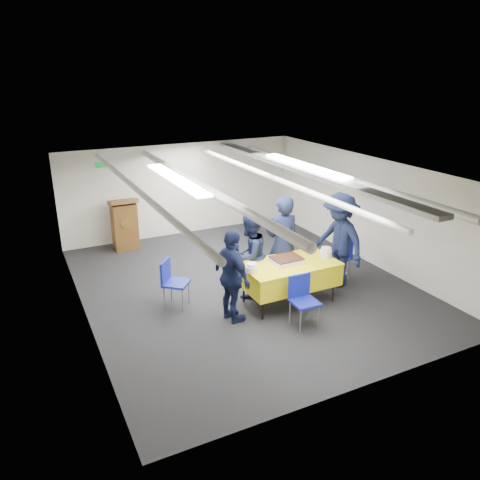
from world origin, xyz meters
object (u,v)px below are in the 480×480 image
chair_right (341,253)px  sailor_d (339,240)px  sheet_cake (286,260)px  sailor_b (249,256)px  chair_near (302,295)px  podium (125,224)px  sailor_a (282,244)px  sailor_c (232,276)px  chair_left (171,279)px  serving_table (289,274)px

chair_right → sailor_d: (-0.27, -0.23, 0.40)m
sheet_cake → sailor_b: sailor_b is taller
sheet_cake → chair_near: chair_near is taller
podium → sailor_a: (2.18, -3.48, 0.31)m
sailor_a → sailor_d: size_ratio=1.00×
sailor_c → sailor_a: bearing=-70.6°
chair_near → podium: bearing=110.4°
sailor_a → sailor_d: (1.07, -0.33, 0.00)m
sailor_c → sheet_cake: bearing=-87.2°
chair_right → chair_left: (-3.45, 0.36, 0.00)m
sheet_cake → chair_near: size_ratio=0.63×
sheet_cake → sailor_c: sailor_c is taller
chair_near → chair_right: same height
chair_left → sailor_b: bearing=-9.6°
chair_left → sheet_cake: bearing=-21.1°
sailor_c → chair_near: bearing=-130.4°
chair_left → sailor_d: sailor_d is taller
chair_left → serving_table: bearing=-22.3°
chair_left → sailor_a: size_ratio=0.47×
sheet_cake → sailor_c: bearing=-169.9°
sailor_b → sailor_c: 0.98m
podium → chair_near: 5.11m
sheet_cake → chair_right: (1.53, 0.38, -0.29)m
sailor_a → chair_near: bearing=77.7°
chair_left → chair_right: bearing=-5.9°
sailor_a → sailor_c: 1.53m
sailor_d → sailor_b: bearing=-107.6°
podium → sailor_d: bearing=-49.5°
serving_table → sailor_c: bearing=-172.9°
serving_table → chair_near: size_ratio=1.97×
chair_right → sailor_d: bearing=-139.0°
chair_right → chair_left: 3.47m
sailor_b → sailor_d: 1.79m
chair_near → chair_left: same height
chair_left → sailor_a: 2.16m
sheet_cake → sailor_c: 1.19m
sailor_b → sailor_c: sailor_c is taller
chair_left → sailor_b: size_ratio=0.55×
sheet_cake → chair_left: (-1.92, 0.74, -0.29)m
chair_right → sailor_c: bearing=-167.7°
chair_right → chair_near: bearing=-144.9°
podium → chair_right: (3.52, -3.57, -0.08)m
chair_right → serving_table: bearing=-163.7°
chair_left → sailor_c: (0.75, -0.95, 0.28)m
sailor_d → serving_table: bearing=-86.8°
sailor_a → sailor_c: size_ratio=1.14×
podium → serving_table: bearing=-63.3°
chair_left → sailor_c: size_ratio=0.54×
chair_right → chair_left: size_ratio=1.00×
serving_table → sheet_cake: bearing=120.0°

